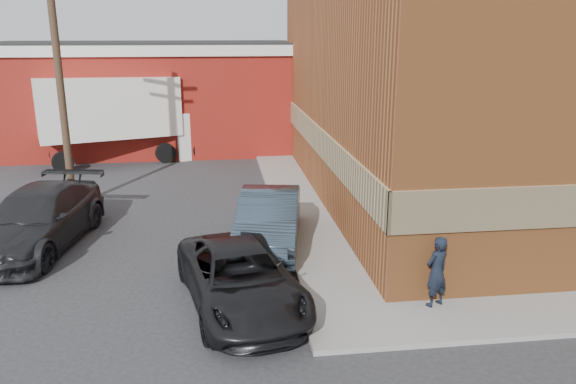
{
  "coord_description": "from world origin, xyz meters",
  "views": [
    {
      "loc": [
        -2.23,
        -11.33,
        6.15
      ],
      "look_at": [
        -0.3,
        3.7,
        1.79
      ],
      "focal_mm": 35.0,
      "sensor_mm": 36.0,
      "label": 1
    }
  ],
  "objects_px": {
    "warehouse": "(145,95)",
    "suv_b": "(37,219)",
    "sedan": "(269,220)",
    "box_truck": "(126,113)",
    "utility_pole": "(59,74)",
    "man": "(437,271)",
    "suv_a": "(240,278)",
    "brick_building": "(502,71)"
  },
  "relations": [
    {
      "from": "man",
      "to": "sedan",
      "type": "xyz_separation_m",
      "value": [
        -3.36,
        4.46,
        -0.14
      ]
    },
    {
      "from": "sedan",
      "to": "suv_b",
      "type": "distance_m",
      "value": 6.78
    },
    {
      "from": "utility_pole",
      "to": "suv_b",
      "type": "distance_m",
      "value": 5.56
    },
    {
      "from": "utility_pole",
      "to": "suv_a",
      "type": "height_order",
      "value": "utility_pole"
    },
    {
      "from": "suv_b",
      "to": "box_truck",
      "type": "xyz_separation_m",
      "value": [
        1.05,
        11.22,
        1.49
      ]
    },
    {
      "from": "sedan",
      "to": "box_truck",
      "type": "relative_size",
      "value": 0.57
    },
    {
      "from": "warehouse",
      "to": "sedan",
      "type": "relative_size",
      "value": 3.31
    },
    {
      "from": "suv_a",
      "to": "suv_b",
      "type": "height_order",
      "value": "suv_b"
    },
    {
      "from": "suv_b",
      "to": "box_truck",
      "type": "height_order",
      "value": "box_truck"
    },
    {
      "from": "warehouse",
      "to": "suv_b",
      "type": "bearing_deg",
      "value": -95.85
    },
    {
      "from": "utility_pole",
      "to": "box_truck",
      "type": "relative_size",
      "value": 1.05
    },
    {
      "from": "box_truck",
      "to": "suv_b",
      "type": "bearing_deg",
      "value": -113.37
    },
    {
      "from": "utility_pole",
      "to": "box_truck",
      "type": "distance_m",
      "value": 7.7
    },
    {
      "from": "brick_building",
      "to": "suv_a",
      "type": "xyz_separation_m",
      "value": [
        -10.31,
        -8.5,
        -3.98
      ]
    },
    {
      "from": "utility_pole",
      "to": "suv_a",
      "type": "bearing_deg",
      "value": -56.2
    },
    {
      "from": "brick_building",
      "to": "sedan",
      "type": "relative_size",
      "value": 3.7
    },
    {
      "from": "brick_building",
      "to": "man",
      "type": "bearing_deg",
      "value": -122.69
    },
    {
      "from": "warehouse",
      "to": "suv_b",
      "type": "height_order",
      "value": "warehouse"
    },
    {
      "from": "man",
      "to": "suv_b",
      "type": "height_order",
      "value": "man"
    },
    {
      "from": "man",
      "to": "sedan",
      "type": "height_order",
      "value": "man"
    },
    {
      "from": "warehouse",
      "to": "utility_pole",
      "type": "xyz_separation_m",
      "value": [
        -1.5,
        -11.0,
        1.93
      ]
    },
    {
      "from": "brick_building",
      "to": "suv_a",
      "type": "relative_size",
      "value": 3.63
    },
    {
      "from": "warehouse",
      "to": "box_truck",
      "type": "distance_m",
      "value": 3.82
    },
    {
      "from": "suv_a",
      "to": "man",
      "type": "bearing_deg",
      "value": -20.96
    },
    {
      "from": "brick_building",
      "to": "warehouse",
      "type": "bearing_deg",
      "value": 142.8
    },
    {
      "from": "man",
      "to": "suv_a",
      "type": "height_order",
      "value": "man"
    },
    {
      "from": "utility_pole",
      "to": "sedan",
      "type": "bearing_deg",
      "value": -35.54
    },
    {
      "from": "warehouse",
      "to": "suv_a",
      "type": "relative_size",
      "value": 3.25
    },
    {
      "from": "warehouse",
      "to": "suv_b",
      "type": "relative_size",
      "value": 2.78
    },
    {
      "from": "brick_building",
      "to": "utility_pole",
      "type": "xyz_separation_m",
      "value": [
        -16.0,
        0.0,
        0.06
      ]
    },
    {
      "from": "man",
      "to": "box_truck",
      "type": "distance_m",
      "value": 18.86
    },
    {
      "from": "utility_pole",
      "to": "suv_a",
      "type": "relative_size",
      "value": 1.79
    },
    {
      "from": "brick_building",
      "to": "suv_a",
      "type": "distance_m",
      "value": 13.94
    },
    {
      "from": "sedan",
      "to": "suv_a",
      "type": "relative_size",
      "value": 0.98
    },
    {
      "from": "warehouse",
      "to": "sedan",
      "type": "bearing_deg",
      "value": -71.77
    },
    {
      "from": "man",
      "to": "suv_b",
      "type": "bearing_deg",
      "value": -53.29
    },
    {
      "from": "warehouse",
      "to": "suv_a",
      "type": "xyz_separation_m",
      "value": [
        4.19,
        -19.5,
        -2.11
      ]
    },
    {
      "from": "utility_pole",
      "to": "box_truck",
      "type": "bearing_deg",
      "value": 82.04
    },
    {
      "from": "suv_b",
      "to": "suv_a",
      "type": "bearing_deg",
      "value": -28.61
    },
    {
      "from": "suv_a",
      "to": "warehouse",
      "type": "bearing_deg",
      "value": 90.9
    },
    {
      "from": "utility_pole",
      "to": "sedan",
      "type": "xyz_separation_m",
      "value": [
        6.7,
        -4.79,
        -3.93
      ]
    },
    {
      "from": "warehouse",
      "to": "sedan",
      "type": "height_order",
      "value": "warehouse"
    }
  ]
}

